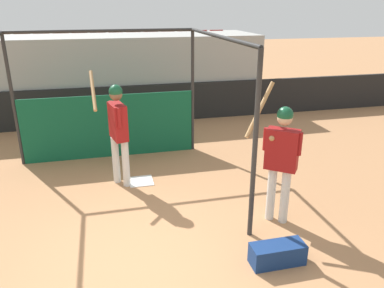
% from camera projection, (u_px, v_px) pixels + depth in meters
% --- Properties ---
extents(ground_plane, '(60.00, 60.00, 0.00)m').
position_uv_depth(ground_plane, '(138.00, 266.00, 4.78)').
color(ground_plane, '#A8754C').
extents(outfield_wall, '(24.00, 0.12, 1.05)m').
position_uv_depth(outfield_wall, '(114.00, 106.00, 10.24)').
color(outfield_wall, black).
rests_on(outfield_wall, ground).
extents(bleacher_section, '(8.70, 2.40, 2.33)m').
position_uv_depth(bleacher_section, '(111.00, 75.00, 11.17)').
color(bleacher_section, '#9E9E99').
rests_on(bleacher_section, ground).
extents(batting_cage, '(3.71, 3.59, 2.68)m').
position_uv_depth(batting_cage, '(109.00, 112.00, 7.29)').
color(batting_cage, '#282828').
rests_on(batting_cage, ground).
extents(home_plate, '(0.44, 0.44, 0.02)m').
position_uv_depth(home_plate, '(141.00, 181.00, 7.05)').
color(home_plate, white).
rests_on(home_plate, ground).
extents(player_batter, '(0.59, 0.91, 2.03)m').
position_uv_depth(player_batter, '(117.00, 125.00, 6.58)').
color(player_batter, silver).
rests_on(player_batter, ground).
extents(player_waiting, '(0.80, 0.62, 2.10)m').
position_uv_depth(player_waiting, '(281.00, 154.00, 5.42)').
color(player_waiting, silver).
rests_on(player_waiting, ground).
extents(equipment_bag, '(0.70, 0.28, 0.28)m').
position_uv_depth(equipment_bag, '(277.00, 254.00, 4.79)').
color(equipment_bag, navy).
rests_on(equipment_bag, ground).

